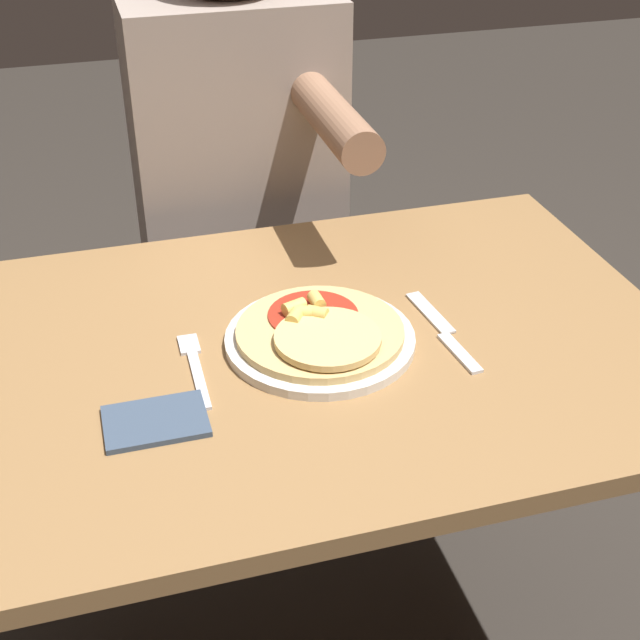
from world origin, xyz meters
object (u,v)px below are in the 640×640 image
dining_table (298,410)px  plate (320,340)px  knife (444,332)px  pizza (320,331)px  person_diner (240,174)px  fork (195,365)px

dining_table → plate: (0.03, -0.01, 0.13)m
plate → dining_table: bearing=165.6°
plate → knife: plate is taller
dining_table → pizza: 0.15m
plate → person_diner: bearing=89.7°
fork → knife: (0.36, -0.02, 0.00)m
fork → person_diner: bearing=72.5°
plate → pizza: 0.02m
dining_table → plate: size_ratio=4.10×
plate → knife: 0.18m
knife → person_diner: size_ratio=0.17×
pizza → knife: bearing=-6.1°
dining_table → fork: 0.19m
pizza → person_diner: bearing=89.7°
pizza → fork: pizza is taller
pizza → knife: (0.18, -0.02, -0.02)m
dining_table → knife: size_ratio=5.00×
dining_table → knife: knife is taller
plate → person_diner: size_ratio=0.21×
plate → fork: bearing=-178.0°
dining_table → person_diner: (0.03, 0.57, 0.14)m
knife → person_diner: 0.62m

